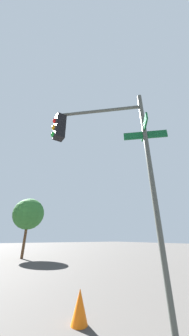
% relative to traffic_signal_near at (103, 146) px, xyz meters
% --- Properties ---
extents(traffic_signal_near, '(2.13, 2.44, 5.51)m').
position_rel_traffic_signal_near_xyz_m(traffic_signal_near, '(0.00, 0.00, 0.00)').
color(traffic_signal_near, '#474C47').
rests_on(traffic_signal_near, ground_plane).
extents(street_tree, '(2.86, 2.86, 5.22)m').
position_rel_traffic_signal_near_xyz_m(street_tree, '(13.88, -0.95, -0.12)').
color(street_tree, '#4C331E').
rests_on(street_tree, ground_plane).
extents(traffic_cone, '(0.36, 0.36, 0.64)m').
position_rel_traffic_signal_near_xyz_m(traffic_cone, '(0.85, 0.11, -3.58)').
color(traffic_cone, orange).
rests_on(traffic_cone, ground_plane).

